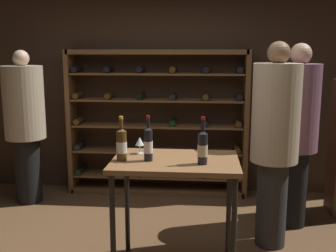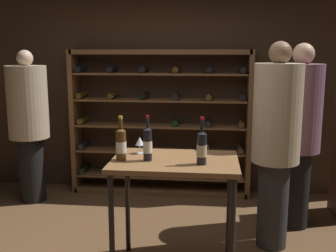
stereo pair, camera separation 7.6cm
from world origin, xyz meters
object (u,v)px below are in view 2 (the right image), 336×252
person_bystander_dark_jacket (29,120)px  wine_glass_stemmed_left (140,142)px  wine_bottle_red_label (121,144)px  tasting_table (175,173)px  wine_bottle_black_capsule (202,147)px  wine_bottle_green_slim (148,144)px  wine_rack (160,123)px  person_guest_blue_shirt (299,128)px  person_guest_plum_blouse (276,137)px

person_bystander_dark_jacket → wine_glass_stemmed_left: 2.05m
wine_bottle_red_label → tasting_table: bearing=9.0°
tasting_table → wine_bottle_black_capsule: (0.22, -0.12, 0.25)m
person_bystander_dark_jacket → wine_bottle_red_label: bearing=61.7°
person_bystander_dark_jacket → wine_bottle_red_label: (1.49, -1.52, 0.09)m
wine_bottle_black_capsule → wine_bottle_green_slim: 0.44m
wine_rack → person_guest_blue_shirt: bearing=-29.7°
person_guest_blue_shirt → wine_bottle_green_slim: person_guest_blue_shirt is taller
person_bystander_dark_jacket → wine_glass_stemmed_left: person_bystander_dark_jacket is taller
wine_rack → person_guest_blue_shirt: person_guest_blue_shirt is taller
person_guest_plum_blouse → wine_bottle_red_label: person_guest_plum_blouse is taller
wine_bottle_green_slim → tasting_table: bearing=15.1°
person_guest_blue_shirt → wine_glass_stemmed_left: (-1.50, -0.87, 0.02)m
person_bystander_dark_jacket → wine_bottle_green_slim: person_bystander_dark_jacket is taller
wine_bottle_black_capsule → person_guest_plum_blouse: bearing=45.2°
wine_rack → person_guest_plum_blouse: (1.25, -1.37, 0.13)m
person_bystander_dark_jacket → wine_bottle_green_slim: 2.28m
person_guest_plum_blouse → wine_bottle_green_slim: (-1.10, -0.61, 0.05)m
wine_rack → person_bystander_dark_jacket: 1.62m
tasting_table → wine_bottle_green_slim: size_ratio=2.79×
wine_bottle_green_slim → wine_bottle_red_label: 0.21m
tasting_table → wine_glass_stemmed_left: size_ratio=7.07×
person_guest_plum_blouse → tasting_table: bearing=136.1°
wine_rack → person_guest_blue_shirt: (1.55, -0.88, 0.13)m
wine_rack → person_guest_plum_blouse: size_ratio=1.19×
person_guest_blue_shirt → person_guest_plum_blouse: bearing=99.0°
person_bystander_dark_jacket → person_guest_plum_blouse: 2.94m
wine_bottle_black_capsule → wine_glass_stemmed_left: wine_bottle_black_capsule is taller
person_guest_plum_blouse → person_bystander_dark_jacket: bearing=86.3°
person_bystander_dark_jacket → wine_bottle_green_slim: size_ratio=5.04×
wine_glass_stemmed_left → person_guest_plum_blouse: bearing=17.9°
person_guest_blue_shirt → wine_glass_stemmed_left: size_ratio=13.25×
wine_bottle_red_label → person_guest_plum_blouse: bearing=25.2°
person_guest_plum_blouse → wine_bottle_green_slim: person_guest_plum_blouse is taller
wine_rack → person_bystander_dark_jacket: (-1.55, -0.46, 0.09)m
tasting_table → person_guest_blue_shirt: person_guest_blue_shirt is taller
wine_bottle_red_label → wine_glass_stemmed_left: (0.11, 0.23, -0.03)m
wine_bottle_red_label → wine_glass_stemmed_left: bearing=64.3°
wine_bottle_red_label → person_bystander_dark_jacket: bearing=134.3°
person_bystander_dark_jacket → wine_glass_stemmed_left: size_ratio=12.79×
person_guest_blue_shirt → wine_glass_stemmed_left: person_guest_blue_shirt is taller
tasting_table → wine_bottle_black_capsule: size_ratio=2.75×
person_guest_blue_shirt → person_bystander_dark_jacket: (-3.10, 0.42, -0.04)m
tasting_table → wine_bottle_green_slim: wine_bottle_green_slim is taller
wine_rack → wine_bottle_green_slim: 1.99m
tasting_table → wine_glass_stemmed_left: wine_glass_stemmed_left is taller
person_bystander_dark_jacket → wine_rack: bearing=124.0°
wine_rack → wine_bottle_red_label: size_ratio=6.40×
wine_rack → wine_glass_stemmed_left: wine_rack is taller
person_bystander_dark_jacket → person_guest_plum_blouse: bearing=89.4°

